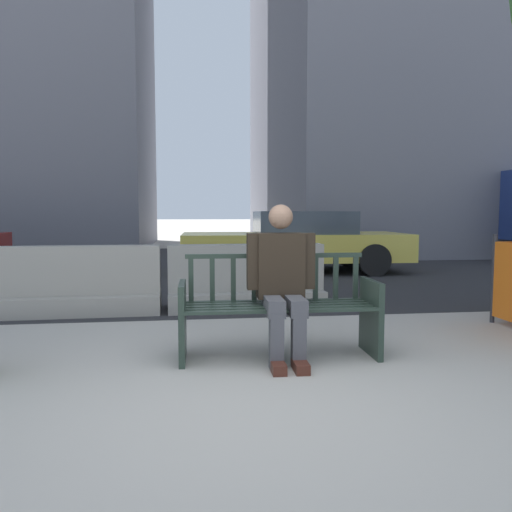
{
  "coord_description": "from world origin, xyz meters",
  "views": [
    {
      "loc": [
        -0.37,
        -3.09,
        1.24
      ],
      "look_at": [
        0.38,
        2.57,
        0.75
      ],
      "focal_mm": 35.0,
      "sensor_mm": 36.0,
      "label": 1
    }
  ],
  "objects_px": {
    "jersey_barrier_left": "(78,286)",
    "car_taxi_near": "(296,242)",
    "jersey_barrier_centre": "(246,283)",
    "seated_person": "(282,278)",
    "street_bench": "(278,311)"
  },
  "relations": [
    {
      "from": "street_bench",
      "to": "jersey_barrier_centre",
      "type": "height_order",
      "value": "street_bench"
    },
    {
      "from": "seated_person",
      "to": "jersey_barrier_left",
      "type": "height_order",
      "value": "seated_person"
    },
    {
      "from": "jersey_barrier_centre",
      "to": "jersey_barrier_left",
      "type": "height_order",
      "value": "same"
    },
    {
      "from": "street_bench",
      "to": "jersey_barrier_left",
      "type": "distance_m",
      "value": 3.03
    },
    {
      "from": "seated_person",
      "to": "street_bench",
      "type": "bearing_deg",
      "value": 109.02
    },
    {
      "from": "jersey_barrier_centre",
      "to": "street_bench",
      "type": "bearing_deg",
      "value": -89.08
    },
    {
      "from": "car_taxi_near",
      "to": "seated_person",
      "type": "bearing_deg",
      "value": -103.13
    },
    {
      "from": "seated_person",
      "to": "car_taxi_near",
      "type": "height_order",
      "value": "seated_person"
    },
    {
      "from": "jersey_barrier_left",
      "to": "car_taxi_near",
      "type": "relative_size",
      "value": 0.43
    },
    {
      "from": "seated_person",
      "to": "car_taxi_near",
      "type": "bearing_deg",
      "value": 76.87
    },
    {
      "from": "seated_person",
      "to": "jersey_barrier_centre",
      "type": "bearing_deg",
      "value": 91.4
    },
    {
      "from": "street_bench",
      "to": "jersey_barrier_centre",
      "type": "distance_m",
      "value": 2.2
    },
    {
      "from": "street_bench",
      "to": "car_taxi_near",
      "type": "bearing_deg",
      "value": 76.57
    },
    {
      "from": "seated_person",
      "to": "car_taxi_near",
      "type": "distance_m",
      "value": 6.35
    },
    {
      "from": "street_bench",
      "to": "car_taxi_near",
      "type": "xyz_separation_m",
      "value": [
        1.46,
        6.13,
        0.24
      ]
    }
  ]
}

